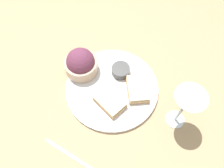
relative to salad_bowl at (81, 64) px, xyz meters
name	(u,v)px	position (x,y,z in m)	size (l,w,h in m)	color
ground_plane	(112,89)	(0.11, 0.06, -0.05)	(4.00, 4.00, 0.00)	tan
dinner_plate	(112,88)	(0.11, 0.06, -0.05)	(0.31, 0.31, 0.01)	white
salad_bowl	(81,64)	(0.00, 0.00, 0.00)	(0.11, 0.11, 0.10)	tan
sauce_ramekin	(121,70)	(0.07, 0.12, -0.02)	(0.06, 0.06, 0.03)	#4C4C4C
cheese_toast_near	(137,89)	(0.16, 0.13, -0.03)	(0.12, 0.10, 0.03)	tan
cheese_toast_far	(110,102)	(0.16, 0.03, -0.03)	(0.11, 0.09, 0.03)	tan
wine_glass	(186,104)	(0.30, 0.19, 0.07)	(0.09, 0.09, 0.17)	silver
fork	(71,155)	(0.25, -0.15, -0.05)	(0.16, 0.11, 0.01)	silver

